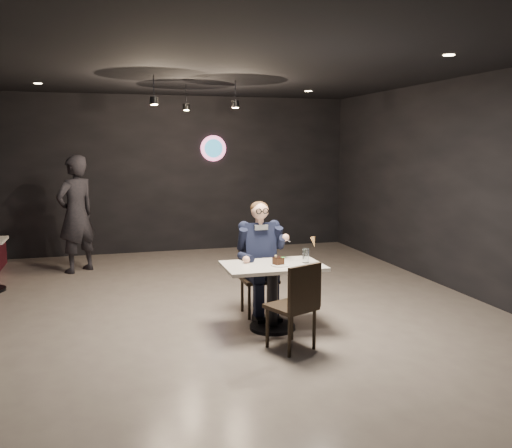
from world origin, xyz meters
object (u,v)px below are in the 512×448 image
object	(u,v)px
chair_near	(291,305)
sundae_glass	(306,256)
seated_man	(259,257)
chair_far	(259,278)
main_table	(273,297)
passerby	(76,214)

from	to	relation	value
chair_near	sundae_glass	bearing A→B (deg)	34.19
seated_man	sundae_glass	bearing A→B (deg)	-56.63
chair_far	main_table	bearing A→B (deg)	-90.00
seated_man	sundae_glass	size ratio (longest dim) A/B	8.74
chair_near	seated_man	world-z (taller)	seated_man
main_table	chair_far	distance (m)	0.56
chair_near	seated_man	xyz separation A→B (m)	(0.00, 1.17, 0.26)
sundae_glass	chair_far	bearing A→B (deg)	123.37
chair_near	sundae_glass	world-z (taller)	chair_near
main_table	chair_far	size ratio (longest dim) A/B	1.20
main_table	passerby	xyz separation A→B (m)	(-2.23, 3.54, 0.58)
chair_far	passerby	distance (m)	3.76
sundae_glass	passerby	bearing A→B (deg)	126.25
main_table	sundae_glass	distance (m)	0.60
seated_man	passerby	bearing A→B (deg)	126.79
chair_far	seated_man	distance (m)	0.26
chair_far	chair_near	xyz separation A→B (m)	(0.00, -1.17, 0.00)
sundae_glass	seated_man	bearing A→B (deg)	123.37
chair_near	passerby	bearing A→B (deg)	95.48
seated_man	main_table	bearing A→B (deg)	-90.00
chair_far	passerby	size ratio (longest dim) A/B	0.48
sundae_glass	passerby	distance (m)	4.42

